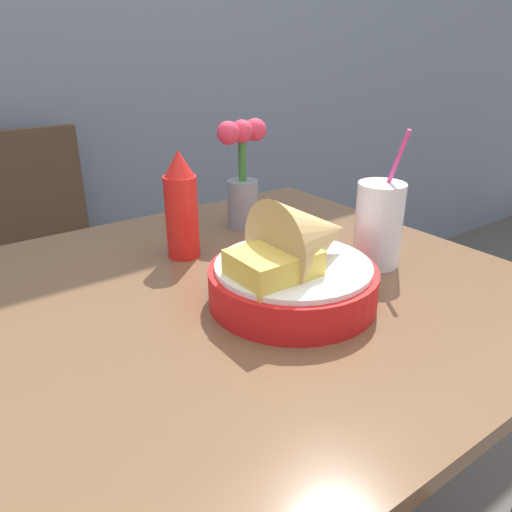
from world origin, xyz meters
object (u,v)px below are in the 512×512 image
(chair_far_window, at_px, (31,265))
(food_basket, at_px, (298,265))
(ketchup_bottle, at_px, (181,207))
(flower_vase, at_px, (242,174))
(drink_cup, at_px, (378,227))

(chair_far_window, height_order, food_basket, food_basket)
(chair_far_window, height_order, ketchup_bottle, ketchup_bottle)
(chair_far_window, distance_m, flower_vase, 0.75)
(food_basket, relative_size, flower_vase, 1.13)
(ketchup_bottle, distance_m, flower_vase, 0.19)
(flower_vase, bearing_deg, food_basket, -110.83)
(ketchup_bottle, distance_m, drink_cup, 0.35)
(food_basket, bearing_deg, ketchup_bottle, 102.72)
(chair_far_window, xyz_separation_m, ketchup_bottle, (0.15, -0.65, 0.31))
(chair_far_window, height_order, drink_cup, drink_cup)
(food_basket, distance_m, flower_vase, 0.35)
(food_basket, bearing_deg, chair_far_window, 102.76)
(chair_far_window, bearing_deg, drink_cup, -65.41)
(ketchup_bottle, relative_size, flower_vase, 0.87)
(drink_cup, bearing_deg, chair_far_window, 114.59)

